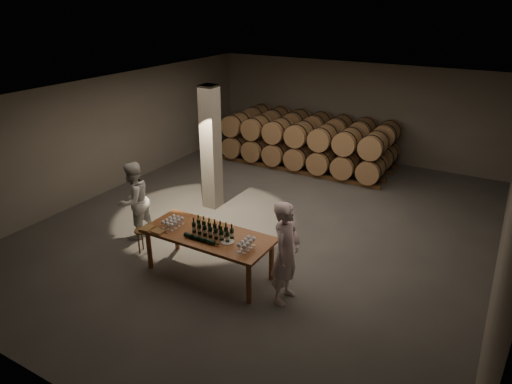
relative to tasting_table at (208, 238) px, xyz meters
The scene contains 15 objects.
room 3.34m from the tasting_table, 123.69° to the left, with size 12.00×12.00×12.00m.
tasting_table is the anchor object (origin of this frame).
barrel_stack_back 7.76m from the tasting_table, 97.11° to the left, with size 5.48×0.95×1.57m.
barrel_stack_front 6.37m from the tasting_table, 98.66° to the left, with size 5.48×0.95×1.57m.
bottle_cluster 0.25m from the tasting_table, ahead, with size 0.86×0.23×0.32m.
lying_bottles 0.34m from the tasting_table, 84.17° to the right, with size 0.80×0.09×0.09m.
glass_cluster_left 0.84m from the tasting_table, behind, with size 0.30×0.41×0.16m.
glass_cluster_right 0.98m from the tasting_table, ahead, with size 0.20×0.42×0.18m.
plate 0.53m from the tasting_table, ahead, with size 0.26×0.26×0.01m, color white.
notebook_near 0.99m from the tasting_table, 154.04° to the right, with size 0.24×0.19×0.03m, color brown.
notebook_corner 1.26m from the tasting_table, 159.90° to the right, with size 0.21×0.27×0.02m, color brown.
pen 0.86m from the tasting_table, 152.19° to the right, with size 0.01×0.01×0.15m, color black.
stool 1.78m from the tasting_table, behind, with size 0.32×0.32×0.53m.
person_man 1.70m from the tasting_table, ahead, with size 0.71×0.47×1.96m, color silver.
person_woman 2.40m from the tasting_table, 169.83° to the left, with size 0.88×0.69×1.81m, color silver.
Camera 1 is at (4.73, -8.82, 5.16)m, focal length 32.00 mm.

